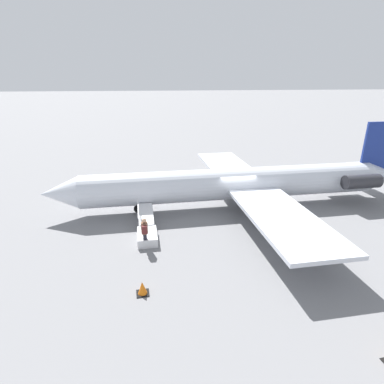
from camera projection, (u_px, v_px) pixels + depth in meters
ground_plane at (233, 206)px, 21.81m from camera, size 600.00×600.00×0.00m
airplane_main at (245, 183)px, 21.34m from camera, size 26.36×19.96×5.81m
boarding_stairs at (147, 232)px, 17.31m from camera, size 1.17×4.05×1.53m
passenger at (145, 231)px, 15.99m from camera, size 0.36×0.55×1.74m
traffic_cone_near_stairs at (142, 288)px, 12.69m from camera, size 0.54×0.54×0.59m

